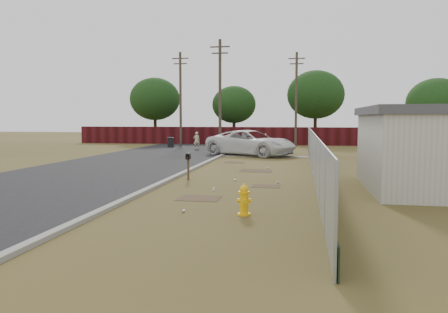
% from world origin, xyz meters
% --- Properties ---
extents(ground, '(120.00, 120.00, 0.00)m').
position_xyz_m(ground, '(0.00, 0.00, 0.00)').
color(ground, brown).
rests_on(ground, ground).
extents(street, '(15.10, 60.00, 0.12)m').
position_xyz_m(street, '(-6.76, 8.05, 0.02)').
color(street, black).
rests_on(street, ground).
extents(chainlink_fence, '(0.10, 27.06, 2.02)m').
position_xyz_m(chainlink_fence, '(3.12, 1.03, 0.80)').
color(chainlink_fence, '#989CA1').
rests_on(chainlink_fence, ground).
extents(privacy_fence, '(30.00, 0.12, 1.80)m').
position_xyz_m(privacy_fence, '(-6.00, 25.00, 0.90)').
color(privacy_fence, '#460F15').
rests_on(privacy_fence, ground).
extents(utility_poles, '(12.60, 8.24, 9.00)m').
position_xyz_m(utility_poles, '(-3.67, 20.67, 4.69)').
color(utility_poles, '#493D30').
rests_on(utility_poles, ground).
extents(horizon_trees, '(33.32, 31.94, 7.78)m').
position_xyz_m(horizon_trees, '(0.84, 23.56, 4.63)').
color(horizon_trees, black).
rests_on(horizon_trees, ground).
extents(fire_hydrant, '(0.43, 0.44, 0.88)m').
position_xyz_m(fire_hydrant, '(1.01, -7.28, 0.41)').
color(fire_hydrant, yellow).
rests_on(fire_hydrant, ground).
extents(mailbox, '(0.23, 0.51, 1.18)m').
position_xyz_m(mailbox, '(-2.27, -0.82, 0.93)').
color(mailbox, brown).
rests_on(mailbox, ground).
extents(pickup_truck, '(7.25, 5.62, 1.83)m').
position_xyz_m(pickup_truck, '(-1.01, 12.17, 0.91)').
color(pickup_truck, white).
rests_on(pickup_truck, ground).
extents(pedestrian, '(0.64, 0.53, 1.51)m').
position_xyz_m(pedestrian, '(-6.40, 17.79, 0.75)').
color(pedestrian, '#C4B490').
rests_on(pedestrian, ground).
extents(trash_bin, '(0.71, 0.70, 0.91)m').
position_xyz_m(trash_bin, '(-9.43, 20.02, 0.47)').
color(trash_bin, black).
rests_on(trash_bin, ground).
extents(scattered_litter, '(2.45, 11.43, 0.07)m').
position_xyz_m(scattered_litter, '(0.13, -2.47, 0.04)').
color(scattered_litter, silver).
rests_on(scattered_litter, ground).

